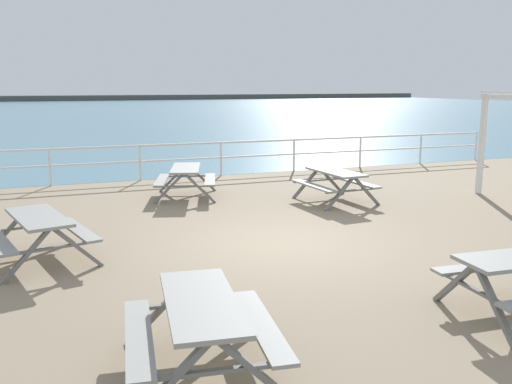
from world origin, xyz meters
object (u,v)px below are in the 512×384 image
picnic_table_near_left (335,178)px  picnic_table_near_right (202,318)px  picnic_table_mid_centre (186,175)px  picnic_table_seaward (39,227)px

picnic_table_near_left → picnic_table_near_right: (-5.31, -6.86, 0.00)m
picnic_table_mid_centre → picnic_table_seaward: (-3.52, -4.34, 0.00)m
picnic_table_near_left → picnic_table_mid_centre: same height
picnic_table_mid_centre → picnic_table_seaward: same height
picnic_table_near_right → picnic_table_near_left: bearing=-30.1°
picnic_table_near_left → picnic_table_seaward: same height
picnic_table_mid_centre → picnic_table_near_left: bearing=-103.0°
picnic_table_mid_centre → picnic_table_seaward: bearing=157.9°
picnic_table_seaward → picnic_table_mid_centre: bearing=-52.1°
picnic_table_near_right → picnic_table_seaward: bearing=26.7°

